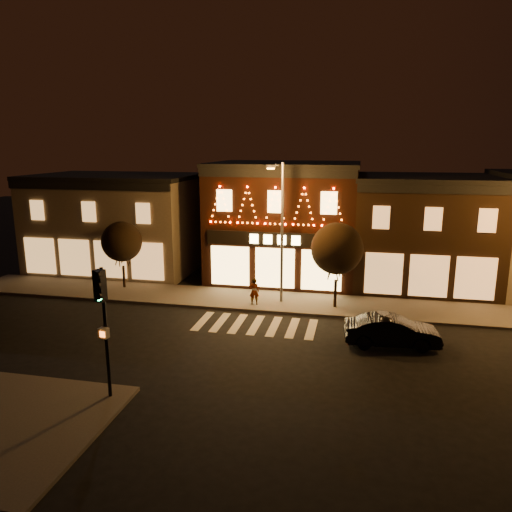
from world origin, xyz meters
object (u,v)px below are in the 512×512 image
(streetlamp_mid, at_px, (280,222))
(traffic_signal_near, at_px, (102,308))
(dark_sedan, at_px, (392,331))
(pedestrian, at_px, (254,291))

(streetlamp_mid, bearing_deg, traffic_signal_near, -123.67)
(traffic_signal_near, distance_m, dark_sedan, 13.57)
(traffic_signal_near, bearing_deg, dark_sedan, 44.95)
(traffic_signal_near, relative_size, dark_sedan, 1.13)
(streetlamp_mid, relative_size, dark_sedan, 1.86)
(dark_sedan, height_order, pedestrian, pedestrian)
(streetlamp_mid, xyz_separation_m, dark_sedan, (6.30, -4.97, -4.32))
(streetlamp_mid, bearing_deg, dark_sedan, -52.53)
(traffic_signal_near, distance_m, pedestrian, 12.70)
(dark_sedan, xyz_separation_m, pedestrian, (-7.73, 4.31, 0.22))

